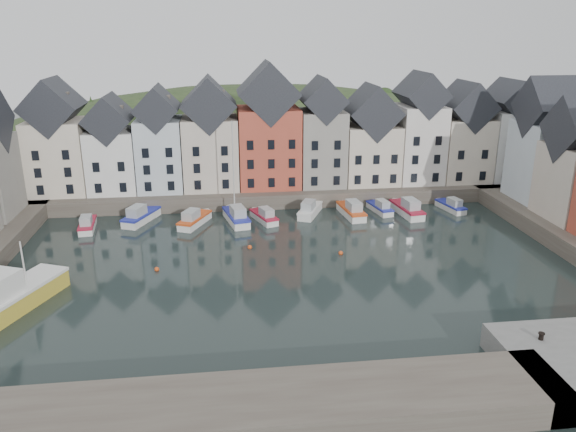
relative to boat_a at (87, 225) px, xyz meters
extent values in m
plane|color=black|center=(23.82, -16.79, -0.65)|extent=(260.00, 260.00, 0.00)
cube|color=#4A4139|center=(23.82, 13.21, 0.35)|extent=(90.00, 16.00, 2.00)
cube|color=#4A4139|center=(13.82, -38.79, 0.35)|extent=(50.00, 6.00, 2.00)
ellipsoid|color=#24351A|center=(23.82, 39.21, -18.65)|extent=(153.60, 70.40, 64.00)
sphere|color=black|center=(9.88, 34.14, 8.05)|extent=(5.77, 5.77, 5.77)
sphere|color=black|center=(48.68, 43.96, 7.47)|extent=(5.27, 5.27, 5.27)
sphere|color=black|center=(55.63, 37.41, 7.23)|extent=(5.07, 5.07, 5.07)
sphere|color=black|center=(38.09, 38.40, 7.17)|extent=(5.01, 5.01, 5.01)
sphere|color=black|center=(-13.85, 39.82, 5.93)|extent=(3.94, 3.94, 3.94)
sphere|color=black|center=(52.14, 43.46, 7.40)|extent=(5.21, 5.21, 5.21)
sphere|color=black|center=(25.80, 41.85, 7.68)|extent=(5.45, 5.45, 5.45)
sphere|color=black|center=(61.62, 31.52, 6.56)|extent=(4.49, 4.49, 4.49)
cube|color=beige|center=(-5.35, 11.21, 6.39)|extent=(7.67, 8.00, 10.07)
cube|color=black|center=(-5.35, 11.21, 13.32)|extent=(7.67, 8.16, 7.67)
cube|color=white|center=(1.91, 11.21, 5.66)|extent=(6.56, 8.00, 8.61)
cube|color=black|center=(1.91, 11.21, 11.59)|extent=(6.56, 8.16, 6.56)
cube|color=silver|center=(8.45, 11.21, 6.36)|extent=(6.20, 8.00, 10.02)
cube|color=black|center=(8.45, 11.21, 12.90)|extent=(6.20, 8.16, 6.20)
cube|color=beige|center=(15.55, 11.21, 6.39)|extent=(7.70, 8.00, 10.08)
cube|color=black|center=(15.55, 11.21, 13.34)|extent=(7.70, 8.16, 7.70)
cube|color=#B34633|center=(23.89, 11.21, 6.99)|extent=(8.69, 8.00, 11.28)
cube|color=black|center=(23.89, 11.21, 14.79)|extent=(8.69, 8.16, 8.69)
cube|color=gray|center=(31.59, 11.21, 6.74)|extent=(6.43, 8.00, 10.78)
cube|color=black|center=(31.59, 11.21, 13.73)|extent=(6.43, 8.16, 6.43)
cube|color=beige|center=(38.89, 11.21, 5.63)|extent=(7.88, 8.00, 8.56)
cube|color=black|center=(38.89, 11.21, 11.86)|extent=(7.88, 8.16, 7.88)
cube|color=silver|center=(46.23, 11.21, 6.99)|extent=(6.50, 8.00, 11.27)
cube|color=black|center=(46.23, 11.21, 14.23)|extent=(6.50, 8.16, 6.50)
cube|color=beige|center=(53.25, 11.21, 6.01)|extent=(7.23, 8.00, 9.32)
cube|color=black|center=(53.25, 11.21, 12.46)|extent=(7.23, 8.16, 7.23)
cube|color=white|center=(60.10, 11.21, 6.51)|extent=(6.18, 8.00, 10.32)
cube|color=black|center=(60.10, 11.21, 13.20)|extent=(6.18, 8.16, 6.18)
cube|color=silver|center=(59.82, -0.53, 6.54)|extent=(7.47, 8.00, 10.38)
cube|color=black|center=(59.82, -0.53, 13.71)|extent=(7.62, 8.00, 8.00)
sphere|color=#CE4718|center=(19.82, -8.79, -0.50)|extent=(0.50, 0.50, 0.50)
sphere|color=#CE4718|center=(29.82, -11.79, -0.50)|extent=(0.50, 0.50, 0.50)
sphere|color=#CE4718|center=(9.82, -13.79, -0.50)|extent=(0.50, 0.50, 0.50)
cube|color=silver|center=(-0.02, 0.18, -0.32)|extent=(2.21, 5.70, 1.02)
cube|color=maroon|center=(-0.02, 0.18, 0.23)|extent=(2.32, 5.82, 0.23)
cube|color=#9BA0A3|center=(0.07, -0.65, 0.79)|extent=(1.51, 2.34, 1.11)
cube|color=silver|center=(6.35, 2.38, -0.26)|extent=(4.49, 6.92, 1.22)
cube|color=#222A9C|center=(6.35, 2.38, 0.41)|extent=(4.65, 7.09, 0.28)
cube|color=#9BA0A3|center=(5.95, 1.46, 1.08)|extent=(2.49, 3.07, 1.34)
cube|color=silver|center=(13.29, 0.26, -0.29)|extent=(4.28, 6.43, 1.14)
cube|color=#CE4718|center=(13.29, 0.26, 0.34)|extent=(4.42, 6.59, 0.26)
cube|color=#9BA0A3|center=(12.90, -0.58, 0.96)|extent=(2.35, 2.86, 1.24)
cube|color=silver|center=(18.61, 0.60, -0.25)|extent=(3.42, 7.10, 1.25)
cube|color=#222A9C|center=(18.61, 0.60, 0.43)|extent=(3.56, 7.26, 0.28)
cube|color=#9BA0A3|center=(18.82, -0.40, 1.12)|extent=(2.12, 3.00, 1.37)
cylinder|color=silver|center=(18.47, 1.27, 6.18)|extent=(0.16, 0.16, 12.52)
cube|color=silver|center=(22.22, 0.67, -0.32)|extent=(3.44, 5.80, 1.02)
cube|color=maroon|center=(22.22, 0.67, 0.23)|extent=(3.56, 5.93, 0.23)
cube|color=#9BA0A3|center=(22.50, -0.12, 0.79)|extent=(1.97, 2.53, 1.11)
cube|color=silver|center=(28.63, 2.42, -0.29)|extent=(4.21, 6.43, 1.14)
cube|color=silver|center=(28.63, 2.42, 0.33)|extent=(4.36, 6.59, 0.26)
cube|color=#9BA0A3|center=(28.26, 1.57, 0.96)|extent=(2.33, 2.86, 1.24)
cube|color=silver|center=(34.04, 1.33, -0.26)|extent=(2.72, 6.78, 1.21)
cube|color=#CE4718|center=(34.04, 1.33, 0.40)|extent=(2.84, 6.92, 0.27)
cube|color=#9BA0A3|center=(34.15, 0.35, 1.06)|extent=(1.83, 2.80, 1.32)
cube|color=silver|center=(38.34, 2.52, -0.34)|extent=(2.54, 5.46, 0.96)
cube|color=#222A9C|center=(38.34, 2.52, 0.18)|extent=(2.65, 5.58, 0.22)
cube|color=#9BA0A3|center=(38.49, 1.74, 0.71)|extent=(1.60, 2.30, 1.05)
cube|color=silver|center=(41.68, 1.00, -0.25)|extent=(2.85, 7.04, 1.25)
cube|color=maroon|center=(41.68, 1.00, 0.43)|extent=(2.98, 7.19, 0.29)
cube|color=#9BA0A3|center=(41.81, -0.02, 1.12)|extent=(1.91, 2.91, 1.37)
cube|color=silver|center=(48.32, 2.07, -0.34)|extent=(2.66, 5.52, 0.97)
cube|color=#222A9C|center=(48.32, 2.07, 0.19)|extent=(2.77, 5.65, 0.22)
cube|color=#9BA0A3|center=(48.48, 1.29, 0.72)|extent=(1.65, 2.33, 1.06)
cube|color=gold|center=(-2.07, -20.99, 0.04)|extent=(7.50, 12.01, 1.95)
cube|color=silver|center=(-2.07, -20.99, 1.11)|extent=(7.63, 12.14, 0.29)
cylinder|color=silver|center=(-1.30, -19.20, 3.26)|extent=(0.16, 0.16, 3.91)
cylinder|color=black|center=(40.04, -34.63, 1.60)|extent=(0.36, 0.36, 0.50)
cylinder|color=black|center=(40.04, -34.63, 1.87)|extent=(0.48, 0.48, 0.08)
camera|label=1|loc=(16.82, -68.70, 23.40)|focal=35.00mm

